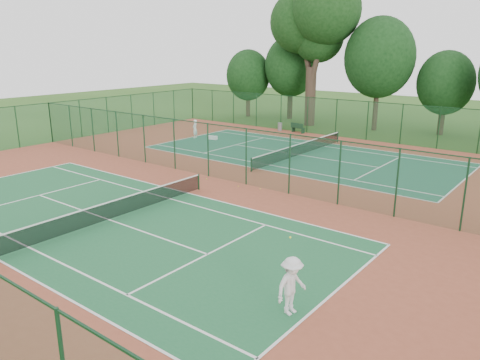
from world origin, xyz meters
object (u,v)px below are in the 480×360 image
trash_bin (280,127)px  kit_bag (213,138)px  player_near (292,286)px  bench (298,128)px  big_tree (315,21)px  player_far (195,129)px

trash_bin → kit_bag: (-2.25, -7.72, -0.23)m
player_near → kit_bag: (-20.98, 20.26, -0.80)m
player_near → bench: bearing=40.2°
bench → kit_bag: bearing=-107.8°
kit_bag → big_tree: bearing=66.0°
bench → kit_bag: 8.88m
big_tree → trash_bin: bearing=-97.8°
player_far → trash_bin: size_ratio=2.13×
player_near → kit_bag: bearing=55.4°
player_far → trash_bin: bearing=136.1°
player_far → kit_bag: player_far is taller
player_near → trash_bin: bearing=43.2°
player_near → player_far: bearing=58.3°
player_near → player_far: (-22.77, 19.85, -0.12)m
kit_bag → bench: bearing=50.1°
bench → kit_bag: bench is taller
player_near → player_far: size_ratio=1.14×
player_near → trash_bin: (-18.73, 27.98, -0.57)m
bench → trash_bin: bearing=-167.5°
player_far → big_tree: size_ratio=0.11×
player_near → big_tree: big_tree is taller
player_far → bench: bearing=125.9°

